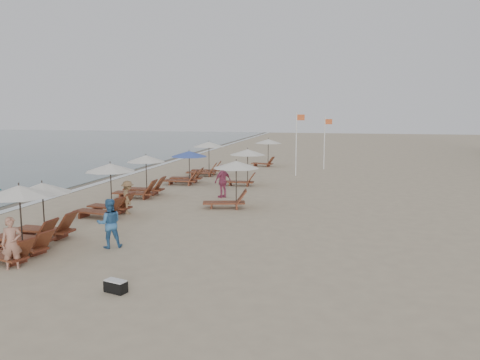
% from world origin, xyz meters
% --- Properties ---
extents(ground, '(160.00, 160.00, 0.00)m').
position_xyz_m(ground, '(0.00, 0.00, 0.00)').
color(ground, tan).
rests_on(ground, ground).
extents(wet_sand_band, '(3.20, 140.00, 0.01)m').
position_xyz_m(wet_sand_band, '(-12.50, 10.00, 0.00)').
color(wet_sand_band, '#6B5E4C').
rests_on(wet_sand_band, ground).
extents(foam_line, '(0.50, 140.00, 0.02)m').
position_xyz_m(foam_line, '(-11.20, 10.00, 0.01)').
color(foam_line, white).
rests_on(foam_line, ground).
extents(lounger_station_0, '(2.40, 2.13, 2.34)m').
position_xyz_m(lounger_station_0, '(-5.94, -3.03, 1.19)').
color(lounger_station_0, brown).
rests_on(lounger_station_0, ground).
extents(lounger_station_1, '(2.66, 2.13, 2.13)m').
position_xyz_m(lounger_station_1, '(-6.52, -1.24, 0.92)').
color(lounger_station_1, brown).
rests_on(lounger_station_1, ground).
extents(lounger_station_2, '(2.64, 2.20, 2.32)m').
position_xyz_m(lounger_station_2, '(-6.22, 3.28, 1.09)').
color(lounger_station_2, brown).
rests_on(lounger_station_2, ground).
extents(lounger_station_3, '(2.67, 2.08, 2.23)m').
position_xyz_m(lounger_station_3, '(-6.65, 7.95, 0.97)').
color(lounger_station_3, brown).
rests_on(lounger_station_3, ground).
extents(lounger_station_4, '(2.70, 2.34, 2.06)m').
position_xyz_m(lounger_station_4, '(-5.79, 12.77, 1.03)').
color(lounger_station_4, brown).
rests_on(lounger_station_4, ground).
extents(lounger_station_5, '(2.71, 2.29, 2.38)m').
position_xyz_m(lounger_station_5, '(-5.66, 16.75, 1.13)').
color(lounger_station_5, brown).
rests_on(lounger_station_5, ground).
extents(inland_station_0, '(2.75, 2.24, 2.22)m').
position_xyz_m(inland_station_0, '(-1.26, 6.15, 1.36)').
color(inland_station_0, brown).
rests_on(inland_station_0, ground).
extents(inland_station_1, '(2.55, 2.24, 2.22)m').
position_xyz_m(inland_station_1, '(-2.02, 12.88, 1.46)').
color(inland_station_1, brown).
rests_on(inland_station_1, ground).
extents(inland_station_2, '(2.57, 2.24, 2.22)m').
position_xyz_m(inland_station_2, '(-2.37, 23.09, 1.47)').
color(inland_station_2, brown).
rests_on(inland_station_2, ground).
extents(beachgoer_near, '(0.68, 0.64, 1.55)m').
position_xyz_m(beachgoer_near, '(-5.43, -3.92, 0.78)').
color(beachgoer_near, '#A9725C').
rests_on(beachgoer_near, ground).
extents(beachgoer_mid_a, '(1.03, 0.96, 1.68)m').
position_xyz_m(beachgoer_mid_a, '(-3.69, -1.28, 0.84)').
color(beachgoer_mid_a, '#336699').
rests_on(beachgoer_mid_a, ground).
extents(beachgoer_mid_b, '(0.99, 1.11, 1.50)m').
position_xyz_m(beachgoer_mid_b, '(-5.44, 3.80, 0.75)').
color(beachgoer_mid_b, olive).
rests_on(beachgoer_mid_b, ground).
extents(beachgoer_far_a, '(0.96, 1.09, 1.77)m').
position_xyz_m(beachgoer_far_a, '(-2.28, 8.57, 0.88)').
color(beachgoer_far_a, '#B0466A').
rests_on(beachgoer_far_a, ground).
extents(duffel_bag, '(0.64, 0.44, 0.32)m').
position_xyz_m(duffel_bag, '(-1.62, -4.96, 0.16)').
color(duffel_bag, black).
rests_on(duffel_bag, ground).
extents(flag_pole_near, '(0.59, 0.08, 4.49)m').
position_xyz_m(flag_pole_near, '(0.66, 17.84, 2.49)').
color(flag_pole_near, silver).
rests_on(flag_pole_near, ground).
extents(flag_pole_far, '(0.60, 0.08, 4.10)m').
position_xyz_m(flag_pole_far, '(2.42, 22.08, 2.29)').
color(flag_pole_far, silver).
rests_on(flag_pole_far, ground).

